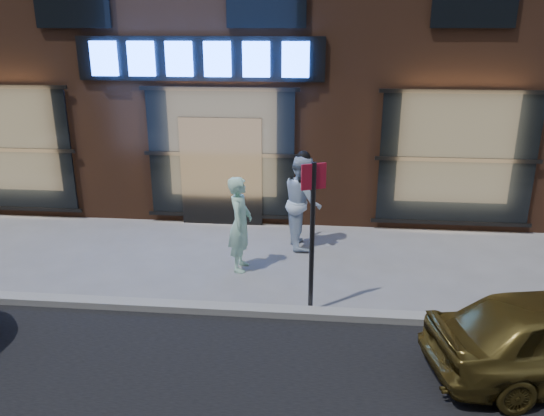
{
  "coord_description": "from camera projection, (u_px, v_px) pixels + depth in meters",
  "views": [
    {
      "loc": [
        2.2,
        -7.18,
        4.21
      ],
      "look_at": [
        1.34,
        1.6,
        1.2
      ],
      "focal_mm": 35.0,
      "sensor_mm": 36.0,
      "label": 1
    }
  ],
  "objects": [
    {
      "name": "ground",
      "position": [
        177.0,
        310.0,
        8.33
      ],
      "size": [
        90.0,
        90.0,
        0.0
      ],
      "primitive_type": "plane",
      "color": "slate",
      "rests_on": "ground"
    },
    {
      "name": "curb",
      "position": [
        177.0,
        307.0,
        8.31
      ],
      "size": [
        60.0,
        0.25,
        0.12
      ],
      "primitive_type": "cube",
      "color": "gray",
      "rests_on": "ground"
    },
    {
      "name": "man_bowtie",
      "position": [
        240.0,
        224.0,
        9.49
      ],
      "size": [
        0.43,
        0.65,
        1.75
      ],
      "primitive_type": "imported",
      "rotation": [
        0.0,
        0.0,
        1.55
      ],
      "color": "#BCF7DB",
      "rests_on": "ground"
    },
    {
      "name": "man_cap",
      "position": [
        303.0,
        201.0,
        10.51
      ],
      "size": [
        0.9,
        1.05,
        1.88
      ],
      "primitive_type": "imported",
      "rotation": [
        0.0,
        0.0,
        1.79
      ],
      "color": "silver",
      "rests_on": "ground"
    },
    {
      "name": "sign_post",
      "position": [
        312.0,
        225.0,
        7.84
      ],
      "size": [
        0.36,
        0.19,
        2.39
      ],
      "rotation": [
        0.0,
        0.0,
        0.43
      ],
      "color": "#262628",
      "rests_on": "ground"
    }
  ]
}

